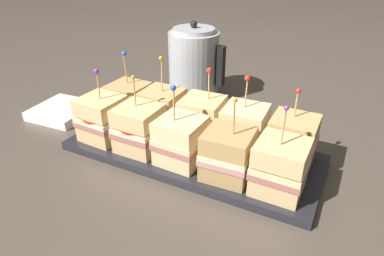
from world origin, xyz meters
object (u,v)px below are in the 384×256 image
(sandwich_front_far_left, at_px, (102,118))
(sandwich_front_far_right, at_px, (280,167))
(sandwich_front_center, at_px, (180,140))
(sandwich_back_far_right, at_px, (292,141))
(kettle_steel, at_px, (194,64))
(sandwich_back_center, at_px, (203,120))
(sandwich_front_right, at_px, (228,154))
(sandwich_back_left, at_px, (162,111))
(sandwich_back_far_left, at_px, (129,102))
(sandwich_back_right, at_px, (244,129))
(sandwich_front_left, at_px, (139,129))
(napkin_stack, at_px, (63,111))
(serving_platter, at_px, (192,152))

(sandwich_front_far_left, height_order, sandwich_front_far_right, sandwich_front_far_right)
(sandwich_front_center, distance_m, sandwich_back_far_right, 0.23)
(kettle_steel, bearing_deg, sandwich_back_center, -59.25)
(sandwich_front_right, relative_size, sandwich_back_center, 0.98)
(sandwich_front_center, relative_size, sandwich_back_left, 0.93)
(sandwich_back_far_left, distance_m, kettle_steel, 0.26)
(sandwich_back_right, bearing_deg, sandwich_back_center, -179.58)
(sandwich_back_center, xyz_separation_m, kettle_steel, (-0.15, 0.25, 0.03))
(sandwich_front_left, distance_m, sandwich_back_center, 0.14)
(sandwich_front_right, distance_m, sandwich_back_center, 0.14)
(sandwich_back_left, height_order, sandwich_back_center, sandwich_back_left)
(sandwich_front_right, bearing_deg, napkin_stack, 172.03)
(serving_platter, relative_size, sandwich_back_far_right, 3.46)
(serving_platter, relative_size, sandwich_back_far_left, 3.15)
(sandwich_back_far_right, bearing_deg, sandwich_back_left, -179.77)
(kettle_steel, height_order, napkin_stack, kettle_steel)
(sandwich_front_center, xyz_separation_m, sandwich_back_left, (-0.10, 0.10, 0.00))
(sandwich_back_center, relative_size, kettle_steel, 0.76)
(sandwich_back_far_right, distance_m, kettle_steel, 0.43)
(sandwich_front_center, relative_size, napkin_stack, 1.13)
(sandwich_front_far_right, height_order, napkin_stack, sandwich_front_far_right)
(serving_platter, relative_size, sandwich_front_left, 3.31)
(sandwich_back_center, bearing_deg, sandwich_front_right, -45.41)
(sandwich_back_right, height_order, sandwich_back_far_right, sandwich_back_right)
(sandwich_front_left, xyz_separation_m, sandwich_back_far_left, (-0.10, 0.10, -0.00))
(sandwich_front_center, distance_m, sandwich_back_left, 0.14)
(sandwich_back_left, bearing_deg, sandwich_front_far_left, -136.67)
(sandwich_front_right, bearing_deg, sandwich_back_left, 154.11)
(sandwich_front_far_left, bearing_deg, sandwich_back_center, 25.36)
(sandwich_front_right, distance_m, sandwich_back_far_right, 0.14)
(kettle_steel, bearing_deg, sandwich_front_center, -67.61)
(serving_platter, relative_size, sandwich_front_center, 3.27)
(sandwich_back_right, distance_m, kettle_steel, 0.35)
(napkin_stack, bearing_deg, sandwich_back_right, 3.58)
(serving_platter, height_order, sandwich_back_right, sandwich_back_right)
(sandwich_back_far_left, relative_size, sandwich_back_right, 1.04)
(sandwich_front_far_right, height_order, sandwich_back_center, sandwich_front_far_right)
(sandwich_back_center, bearing_deg, sandwich_back_far_right, -0.32)
(sandwich_front_far_left, distance_m, sandwich_back_right, 0.32)
(sandwich_front_left, bearing_deg, sandwich_back_left, 90.32)
(serving_platter, xyz_separation_m, sandwich_back_right, (0.10, 0.05, 0.06))
(sandwich_back_far_left, bearing_deg, sandwich_front_far_left, -90.59)
(sandwich_front_left, relative_size, sandwich_back_far_left, 0.95)
(sandwich_front_right, bearing_deg, sandwich_front_far_right, -0.07)
(serving_platter, xyz_separation_m, kettle_steel, (-0.15, 0.30, 0.09))
(sandwich_front_far_right, distance_m, sandwich_back_left, 0.32)
(sandwich_front_far_left, bearing_deg, sandwich_front_right, -0.84)
(sandwich_front_far_right, xyz_separation_m, kettle_steel, (-0.35, 0.35, 0.03))
(sandwich_front_far_left, xyz_separation_m, sandwich_back_far_left, (0.00, 0.10, -0.00))
(sandwich_back_far_left, relative_size, sandwich_back_left, 0.97)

